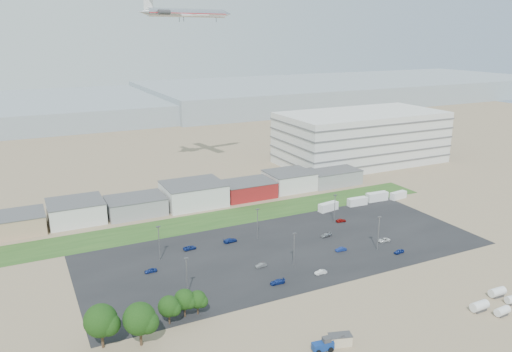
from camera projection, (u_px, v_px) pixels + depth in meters
ground at (307, 281)px, 129.74m from camera, size 700.00×700.00×0.00m
parking_lot at (286, 249)px, 149.10m from camera, size 120.00×50.00×0.01m
grass_strip at (228, 217)px, 174.56m from camera, size 160.00×16.00×0.02m
hills_backdrop at (148, 105)px, 417.04m from camera, size 700.00×200.00×9.00m
building_row at (165, 198)px, 182.62m from camera, size 170.00×20.00×8.00m
parking_garage at (361, 137)px, 246.41m from camera, size 80.00×40.00×25.00m
portable_shed at (340, 340)px, 103.01m from camera, size 5.25×3.72×2.39m
telehandler at (323, 344)px, 101.00m from camera, size 7.31×3.25×2.94m
storage_tank_nw at (479, 306)px, 115.63m from camera, size 4.37×2.21×2.61m
storage_tank_ne at (497, 292)px, 121.91m from camera, size 4.26×2.26×2.51m
storage_tank_sw at (502, 311)px, 113.83m from camera, size 3.84×2.09×2.24m
box_trailer_a at (328, 207)px, 180.94m from camera, size 8.18×3.69×2.96m
box_trailer_b at (357, 202)px, 186.64m from camera, size 7.84×2.75×2.90m
box_trailer_c at (377, 197)px, 191.61m from camera, size 8.86×3.16×3.28m
box_trailer_d at (398, 195)px, 194.10m from camera, size 7.55×3.30×2.74m
tree_far_left at (101, 324)px, 100.97m from camera, size 7.32×7.32×10.98m
tree_left at (140, 322)px, 101.75m from camera, size 7.25×7.25×10.88m
tree_mid at (169, 308)px, 109.74m from camera, size 5.11×5.11×7.66m
tree_right at (184, 301)px, 112.60m from camera, size 5.10×5.10×7.66m
tree_near at (197, 301)px, 113.68m from camera, size 4.44×4.44×6.66m
lightpole_front_l at (187, 277)px, 121.64m from camera, size 1.17×0.49×9.97m
lightpole_front_m at (294, 249)px, 137.43m from camera, size 1.13×0.47×9.61m
lightpole_front_r at (378, 233)px, 146.98m from camera, size 1.25×0.52×10.61m
lightpole_back_l at (159, 243)px, 140.48m from camera, size 1.21×0.50×10.28m
lightpole_back_m at (258, 224)px, 155.02m from camera, size 1.18×0.49×9.99m
lightpole_back_r at (335, 209)px, 168.68m from camera, size 1.17×0.49×9.91m
airliner at (188, 13)px, 202.06m from camera, size 46.59×35.50×12.53m
parked_car_0 at (384, 240)px, 154.20m from camera, size 4.00×1.96×1.09m
parked_car_1 at (341, 249)px, 147.53m from camera, size 3.52×1.43×1.14m
parked_car_2 at (399, 251)px, 146.14m from camera, size 3.54×1.79×1.15m
parked_car_3 at (277, 282)px, 128.27m from camera, size 4.06×1.80×1.16m
parked_car_4 at (261, 265)px, 137.49m from camera, size 3.42×1.49×1.09m
parked_car_5 at (151, 270)px, 134.39m from camera, size 3.34×1.35×1.14m
parked_car_6 at (230, 240)px, 153.76m from camera, size 4.61×2.31×1.29m
parked_car_8 at (341, 220)px, 170.29m from camera, size 3.65×1.84×1.19m
parked_car_9 at (190, 248)px, 148.63m from camera, size 4.11×2.17×1.10m
parked_car_10 at (175, 308)px, 115.90m from camera, size 4.24×2.15×1.18m
parked_car_12 at (326, 235)px, 157.97m from camera, size 4.01×2.03×1.12m
parked_car_13 at (321, 272)px, 133.51m from camera, size 3.44×1.38×1.11m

